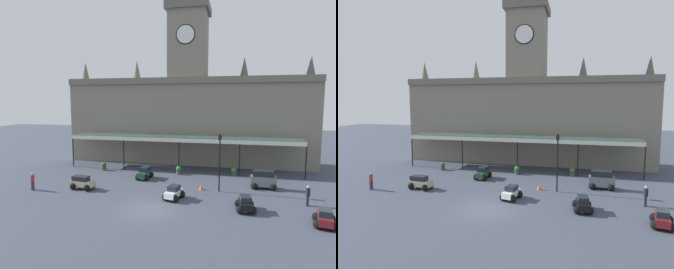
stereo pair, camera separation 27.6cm
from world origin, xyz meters
TOP-DOWN VIEW (x-y plane):
  - ground_plane at (0.00, 0.00)m, footprint 140.00×140.00m
  - station_building at (0.00, 18.65)m, footprint 32.42×5.72m
  - entrance_canopy at (0.00, 13.61)m, footprint 27.84×3.26m
  - car_grey_van at (9.17, 7.82)m, footprint 2.43×1.64m
  - car_beige_estate at (-7.69, 3.69)m, footprint 2.33×1.70m
  - car_green_estate at (-3.06, 8.71)m, footprint 1.63×2.30m
  - car_white_sedan at (1.44, 2.87)m, footprint 1.81×2.20m
  - car_black_sedan at (7.36, 1.52)m, footprint 1.65×2.13m
  - car_maroon_sedan at (12.50, -0.12)m, footprint 1.74×2.17m
  - pedestrian_beside_cars at (-12.14, 2.36)m, footprint 0.34×0.39m
  - pedestrian_crossing_forecourt at (12.26, 3.80)m, footprint 0.34×0.38m
  - victorian_lamppost at (5.09, 5.94)m, footprint 0.30×0.30m
  - traffic_cone at (3.42, 6.12)m, footprint 0.40×0.40m
  - planter_near_kerb at (6.33, 12.18)m, footprint 0.60×0.60m
  - planter_by_canopy at (-9.11, 11.30)m, footprint 0.60×0.60m
  - planter_forecourt_centre at (0.15, 11.40)m, footprint 0.60×0.60m

SIDE VIEW (x-z plane):
  - ground_plane at x=0.00m, z-range 0.00..0.00m
  - traffic_cone at x=3.42m, z-range 0.00..0.62m
  - planter_near_kerb at x=6.33m, z-range 0.01..0.97m
  - planter_by_canopy at x=-9.11m, z-range 0.01..0.97m
  - planter_forecourt_centre at x=0.15m, z-range 0.01..0.97m
  - car_white_sedan at x=1.44m, z-range -0.09..1.10m
  - car_black_sedan at x=7.36m, z-range -0.09..1.10m
  - car_maroon_sedan at x=12.50m, z-range -0.09..1.10m
  - car_beige_estate at x=-7.69m, z-range -0.07..1.20m
  - car_green_estate at x=-3.06m, z-range -0.07..1.20m
  - car_grey_van at x=9.17m, z-range -0.08..1.69m
  - pedestrian_beside_cars at x=-12.14m, z-range 0.07..1.74m
  - pedestrian_crossing_forecourt at x=12.26m, z-range 0.07..1.74m
  - victorian_lamppost at x=5.09m, z-range 0.62..6.06m
  - entrance_canopy at x=0.00m, z-range 1.91..6.01m
  - station_building at x=0.00m, z-range -3.61..17.28m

